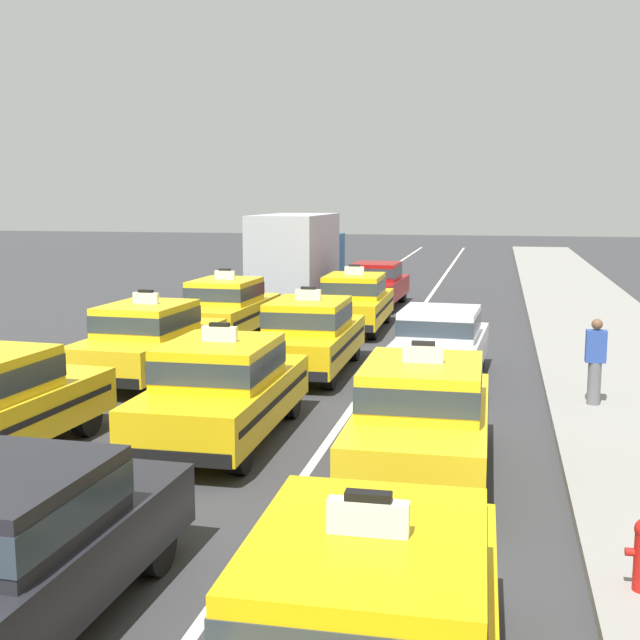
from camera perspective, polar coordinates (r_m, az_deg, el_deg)
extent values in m
cube|color=silver|center=(24.29, -1.67, -0.68)|extent=(0.14, 80.00, 0.01)
cube|color=silver|center=(23.73, 5.85, -0.95)|extent=(0.14, 80.00, 0.01)
cube|color=gray|center=(18.90, 21.21, -3.76)|extent=(4.00, 90.00, 0.15)
cylinder|color=black|center=(15.00, -20.80, -5.91)|extent=(0.28, 0.65, 0.64)
cylinder|color=black|center=(14.19, -15.97, -6.50)|extent=(0.28, 0.65, 0.64)
cube|color=black|center=(15.11, -17.03, -5.23)|extent=(1.72, 0.24, 0.20)
cylinder|color=black|center=(19.89, -11.64, -2.03)|extent=(0.26, 0.65, 0.64)
cylinder|color=black|center=(19.29, -7.70, -2.26)|extent=(0.26, 0.65, 0.64)
cylinder|color=black|center=(17.26, -16.12, -3.82)|extent=(0.26, 0.65, 0.64)
cylinder|color=black|center=(16.56, -11.71, -4.17)|extent=(0.26, 0.65, 0.64)
cube|color=yellow|center=(18.16, -11.71, -1.92)|extent=(1.97, 4.57, 0.70)
cube|color=black|center=(18.15, -11.71, -1.76)|extent=(1.98, 4.21, 0.10)
cube|color=yellow|center=(17.92, -11.99, 0.10)|extent=(1.68, 2.16, 0.64)
cube|color=#2D3842|center=(17.92, -11.99, 0.10)|extent=(1.70, 2.18, 0.35)
cube|color=white|center=(17.86, -12.03, 1.50)|extent=(0.56, 0.14, 0.24)
cube|color=black|center=(17.84, -12.05, 1.98)|extent=(0.32, 0.12, 0.06)
cube|color=black|center=(20.17, -8.92, -1.51)|extent=(1.71, 0.21, 0.20)
cube|color=black|center=(16.30, -15.12, -4.14)|extent=(1.71, 0.21, 0.20)
cylinder|color=black|center=(24.71, -6.87, 0.16)|extent=(0.25, 0.64, 0.64)
cylinder|color=black|center=(24.24, -3.59, 0.04)|extent=(0.25, 0.64, 0.64)
cylinder|color=black|center=(21.90, -9.62, -1.00)|extent=(0.25, 0.64, 0.64)
cylinder|color=black|center=(21.37, -5.98, -1.16)|extent=(0.25, 0.64, 0.64)
cube|color=yellow|center=(22.98, -6.47, 0.41)|extent=(1.88, 4.53, 0.70)
cube|color=black|center=(22.98, -6.47, 0.53)|extent=(1.89, 4.17, 0.10)
cube|color=yellow|center=(22.76, -6.62, 2.03)|extent=(1.64, 2.13, 0.64)
cube|color=#2D3842|center=(22.76, -6.62, 2.03)|extent=(1.66, 2.15, 0.35)
cube|color=white|center=(22.71, -6.64, 3.13)|extent=(0.56, 0.13, 0.24)
cube|color=black|center=(22.70, -6.65, 3.51)|extent=(0.32, 0.12, 0.06)
cube|color=black|center=(25.09, -4.75, 0.55)|extent=(1.71, 0.17, 0.20)
cube|color=black|center=(20.98, -8.50, -1.11)|extent=(1.71, 0.17, 0.20)
cylinder|color=black|center=(32.48, -2.42, 2.25)|extent=(0.24, 0.64, 0.64)
cylinder|color=black|center=(32.05, 0.88, 2.17)|extent=(0.24, 0.64, 0.64)
cylinder|color=black|center=(28.75, -4.37, 1.39)|extent=(0.24, 0.64, 0.64)
cylinder|color=black|center=(28.27, -0.67, 1.29)|extent=(0.24, 0.64, 0.64)
cube|color=#194C8C|center=(33.10, -0.40, 4.20)|extent=(2.11, 2.21, 2.10)
cube|color=#2D3842|center=(34.12, -0.01, 4.84)|extent=(1.93, 0.07, 0.76)
cube|color=#B2B7C1|center=(29.90, -1.77, 4.77)|extent=(2.31, 5.21, 2.70)
cylinder|color=black|center=(9.75, -19.38, -13.71)|extent=(0.25, 0.65, 0.64)
cylinder|color=black|center=(9.08, -11.43, -15.07)|extent=(0.25, 0.65, 0.64)
cube|color=black|center=(8.16, -20.67, -15.76)|extent=(1.85, 4.34, 0.66)
cube|color=black|center=(7.85, -21.34, -11.83)|extent=(1.60, 1.93, 0.60)
cube|color=#2D3842|center=(7.85, -21.34, -11.83)|extent=(1.62, 1.95, 0.33)
cylinder|color=black|center=(15.14, -7.51, -5.28)|extent=(0.25, 0.64, 0.64)
cylinder|color=black|center=(14.73, -2.05, -5.61)|extent=(0.25, 0.64, 0.64)
cylinder|color=black|center=(12.40, -12.21, -8.56)|extent=(0.25, 0.64, 0.64)
cylinder|color=black|center=(11.89, -5.62, -9.15)|extent=(0.25, 0.64, 0.64)
cube|color=yellow|center=(13.42, -6.71, -5.54)|extent=(1.84, 4.52, 0.70)
cube|color=black|center=(13.40, -6.71, -5.34)|extent=(1.86, 4.16, 0.10)
cube|color=yellow|center=(13.13, -6.96, -2.86)|extent=(1.62, 2.12, 0.64)
cube|color=#2D3842|center=(13.13, -6.96, -2.86)|extent=(1.64, 2.14, 0.35)
cube|color=white|center=(13.05, -7.00, -0.97)|extent=(0.56, 0.13, 0.24)
cube|color=black|center=(13.02, -7.01, -0.32)|extent=(0.32, 0.11, 0.06)
cube|color=black|center=(15.53, -4.11, -4.50)|extent=(1.71, 0.16, 0.20)
cube|color=black|center=(11.49, -10.21, -9.36)|extent=(1.71, 0.16, 0.20)
cylinder|color=black|center=(20.07, -1.82, -1.76)|extent=(0.25, 0.64, 0.64)
cylinder|color=black|center=(19.77, 2.34, -1.92)|extent=(0.25, 0.64, 0.64)
cylinder|color=black|center=(17.16, -4.23, -3.56)|extent=(0.25, 0.64, 0.64)
cylinder|color=black|center=(16.82, 0.61, -3.79)|extent=(0.25, 0.64, 0.64)
cube|color=yellow|center=(18.37, -0.71, -1.62)|extent=(1.84, 4.52, 0.70)
cube|color=black|center=(18.36, -0.71, -1.46)|extent=(1.85, 4.16, 0.10)
cube|color=yellow|center=(18.12, -0.82, 0.39)|extent=(1.62, 2.11, 0.64)
cube|color=#2D3842|center=(18.12, -0.82, 0.39)|extent=(1.64, 2.13, 0.35)
cube|color=white|center=(18.06, -0.82, 1.77)|extent=(0.56, 0.12, 0.24)
cube|color=black|center=(18.04, -0.82, 2.24)|extent=(0.32, 0.11, 0.06)
cube|color=black|center=(20.54, 0.63, -1.22)|extent=(1.71, 0.15, 0.20)
cube|color=black|center=(16.31, -2.40, -3.84)|extent=(1.71, 0.15, 0.20)
cylinder|color=black|center=(25.85, 1.36, 0.60)|extent=(0.25, 0.64, 0.64)
cylinder|color=black|center=(25.64, 4.61, 0.50)|extent=(0.25, 0.64, 0.64)
cylinder|color=black|center=(22.88, 0.02, -0.46)|extent=(0.25, 0.64, 0.64)
cylinder|color=black|center=(22.63, 3.68, -0.58)|extent=(0.25, 0.64, 0.64)
cube|color=yellow|center=(24.19, 2.45, 0.87)|extent=(1.87, 4.53, 0.70)
cube|color=black|center=(24.18, 2.45, 0.99)|extent=(1.89, 4.17, 0.10)
cube|color=yellow|center=(23.96, 2.40, 2.41)|extent=(1.63, 2.13, 0.64)
cube|color=#2D3842|center=(23.96, 2.40, 2.41)|extent=(1.65, 2.15, 0.35)
cube|color=white|center=(23.91, 2.41, 3.46)|extent=(0.56, 0.13, 0.24)
cube|color=black|center=(23.90, 2.41, 3.81)|extent=(0.32, 0.12, 0.06)
cube|color=black|center=(26.38, 3.19, 0.97)|extent=(1.71, 0.17, 0.20)
cube|color=black|center=(22.07, 1.54, -0.54)|extent=(1.71, 0.17, 0.20)
cylinder|color=black|center=(30.96, 3.11, 1.93)|extent=(0.26, 0.65, 0.64)
cylinder|color=black|center=(30.71, 5.75, 1.84)|extent=(0.26, 0.65, 0.64)
cylinder|color=black|center=(28.21, 1.98, 1.27)|extent=(0.26, 0.65, 0.64)
cylinder|color=black|center=(27.93, 4.87, 1.17)|extent=(0.26, 0.65, 0.64)
cube|color=maroon|center=(29.41, 3.95, 2.21)|extent=(1.91, 4.36, 0.66)
cube|color=maroon|center=(29.24, 3.93, 3.41)|extent=(1.63, 1.96, 0.60)
cube|color=#2D3842|center=(29.24, 3.93, 3.41)|extent=(1.65, 1.98, 0.33)
cylinder|color=black|center=(7.98, -0.49, -18.41)|extent=(0.25, 0.64, 0.64)
cylinder|color=black|center=(7.84, 10.75, -19.07)|extent=(0.25, 0.64, 0.64)
cube|color=yellow|center=(5.93, 3.33, -17.49)|extent=(1.64, 2.13, 0.64)
cube|color=#2D3842|center=(5.93, 3.33, -17.49)|extent=(1.66, 2.15, 0.35)
cube|color=white|center=(5.75, 3.37, -13.54)|extent=(0.56, 0.13, 0.24)
cube|color=black|center=(5.69, 3.39, -12.15)|extent=(0.32, 0.12, 0.06)
cube|color=black|center=(8.44, 5.61, -16.11)|extent=(1.71, 0.17, 0.20)
cylinder|color=black|center=(13.45, 4.50, -7.02)|extent=(0.25, 0.64, 0.64)
cylinder|color=black|center=(13.35, 10.85, -7.26)|extent=(0.25, 0.64, 0.64)
cylinder|color=black|center=(10.56, 2.35, -11.44)|extent=(0.25, 0.64, 0.64)
cylinder|color=black|center=(10.44, 10.54, -11.83)|extent=(0.25, 0.64, 0.64)
cube|color=yellow|center=(11.82, 7.15, -7.52)|extent=(1.85, 4.52, 0.70)
cube|color=black|center=(11.80, 7.16, -7.28)|extent=(1.86, 4.16, 0.10)
cube|color=yellow|center=(11.50, 7.16, -4.52)|extent=(1.62, 2.12, 0.64)
cube|color=#2D3842|center=(11.50, 7.16, -4.52)|extent=(1.64, 2.14, 0.35)
cube|color=white|center=(11.41, 7.20, -2.36)|extent=(0.56, 0.13, 0.24)
cube|color=black|center=(11.39, 7.21, -1.62)|extent=(0.32, 0.11, 0.06)
cube|color=black|center=(14.01, 7.87, -6.01)|extent=(1.71, 0.16, 0.20)
cube|color=black|center=(9.81, 6.05, -12.48)|extent=(1.71, 0.16, 0.20)
cylinder|color=black|center=(19.25, 6.71, -2.26)|extent=(0.27, 0.65, 0.64)
cylinder|color=black|center=(19.09, 11.00, -2.45)|extent=(0.27, 0.65, 0.64)
cylinder|color=black|center=(16.51, 5.22, -4.07)|extent=(0.27, 0.65, 0.64)
cylinder|color=black|center=(16.33, 10.23, -4.32)|extent=(0.27, 0.65, 0.64)
cube|color=silver|center=(17.71, 8.34, -2.16)|extent=(1.98, 4.38, 0.66)
cube|color=silver|center=(17.51, 8.35, -0.20)|extent=(1.66, 1.98, 0.60)
cube|color=#2D3842|center=(17.51, 8.35, -0.20)|extent=(1.68, 2.00, 0.33)
cylinder|color=slate|center=(15.86, 18.55, -4.19)|extent=(0.24, 0.24, 0.79)
cube|color=#2D4CA5|center=(15.73, 18.67, -1.74)|extent=(0.36, 0.22, 0.59)
sphere|color=brown|center=(15.66, 18.74, -0.28)|extent=(0.20, 0.20, 0.20)
cylinder|color=red|center=(8.78, 20.81, -14.87)|extent=(0.10, 0.08, 0.08)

